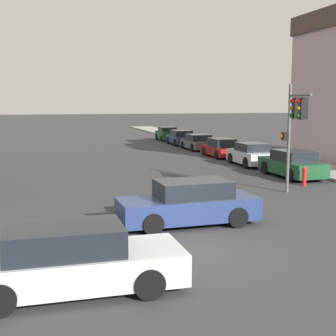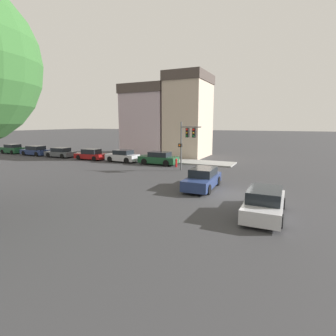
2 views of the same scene
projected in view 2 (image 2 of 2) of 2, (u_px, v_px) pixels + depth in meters
ground_plane at (231, 195)px, 17.41m from camera, size 300.00×300.00×0.00m
sidewalk_strip at (45, 152)px, 41.89m from camera, size 3.38×60.00×0.15m
rowhouse_backdrop at (167, 118)px, 37.76m from camera, size 7.10×12.16×11.32m
traffic_signal at (187, 137)px, 25.30m from camera, size 0.56×2.35×4.82m
crossing_car_0 at (203, 179)px, 19.02m from camera, size 4.64×1.99×1.48m
crossing_car_1 at (264, 203)px, 13.39m from camera, size 4.70×1.91×1.46m
parked_car_0 at (159, 158)px, 29.88m from camera, size 1.91×4.45×1.46m
parked_car_1 at (123, 156)px, 31.92m from camera, size 1.98×3.98×1.46m
parked_car_2 at (91, 155)px, 33.88m from camera, size 1.88×4.11×1.39m
parked_car_3 at (60, 153)px, 36.26m from camera, size 2.03×4.19×1.33m
parked_car_4 at (36, 151)px, 38.39m from camera, size 2.06×4.50×1.39m
parked_car_5 at (12, 149)px, 40.71m from camera, size 2.00×3.93×1.43m
fire_hydrant at (176, 163)px, 28.16m from camera, size 0.22×0.22×0.92m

